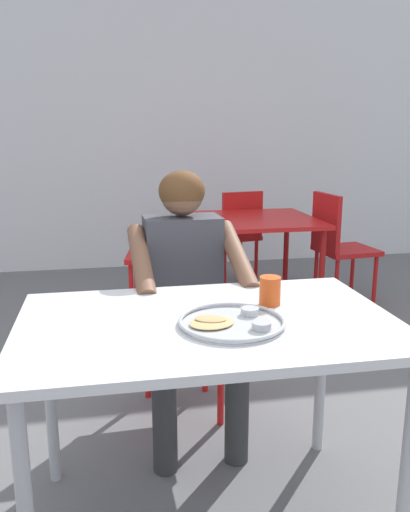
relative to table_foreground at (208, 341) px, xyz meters
name	(u,v)px	position (x,y,z in m)	size (l,w,h in m)	color
back_wall	(134,93)	(0.00, 3.71, 1.02)	(12.00, 0.12, 3.40)	white
table_foreground	(208,341)	(0.00, 0.00, 0.00)	(1.22, 0.78, 0.76)	silver
thali_tray	(232,322)	(0.06, -0.07, 0.09)	(0.34, 0.34, 0.03)	#B7BABF
drinking_cup	(270,290)	(0.24, 0.10, 0.13)	(0.07, 0.07, 0.10)	#D84C19
chair_foreground	(179,313)	(0.02, 0.84, -0.20)	(0.40, 0.43, 0.83)	red
diner_foreground	(186,281)	(0.02, 0.62, 0.03)	(0.50, 0.56, 1.18)	#323232
table_background_red	(252,228)	(0.77, 2.20, -0.05)	(0.95, 0.88, 0.71)	red
chair_red_left	(166,247)	(0.12, 2.22, -0.18)	(0.49, 0.49, 0.86)	red
chair_red_right	(337,242)	(1.45, 2.14, -0.17)	(0.46, 0.44, 0.89)	red
chair_red_far	(237,231)	(0.80, 2.79, -0.18)	(0.44, 0.48, 0.85)	red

